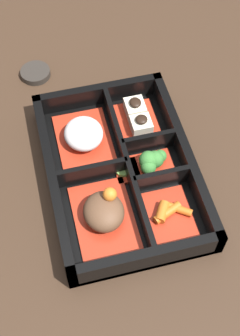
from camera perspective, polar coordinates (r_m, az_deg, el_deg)
ground_plane at (r=0.75m, az=0.00°, el=-1.04°), size 3.00×3.00×0.00m
bento_base at (r=0.75m, az=0.00°, el=-0.84°), size 0.32×0.23×0.01m
bento_rim at (r=0.73m, az=0.25°, el=-0.01°), size 0.32×0.23×0.05m
bowl_stew at (r=0.69m, az=-1.95°, el=-5.46°), size 0.13×0.09×0.06m
bowl_rice at (r=0.76m, az=-4.44°, el=3.94°), size 0.13×0.09×0.04m
bowl_carrots at (r=0.70m, az=6.01°, el=-5.52°), size 0.09×0.07×0.02m
bowl_greens at (r=0.74m, az=3.88°, el=0.78°), size 0.05×0.07×0.04m
bowl_tofu at (r=0.79m, az=2.20°, el=6.09°), size 0.09×0.07×0.04m
bowl_pickles at (r=0.74m, az=0.68°, el=-0.27°), size 0.04×0.04×0.01m
sauce_dish at (r=0.90m, az=-10.27°, el=11.34°), size 0.05×0.05×0.01m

